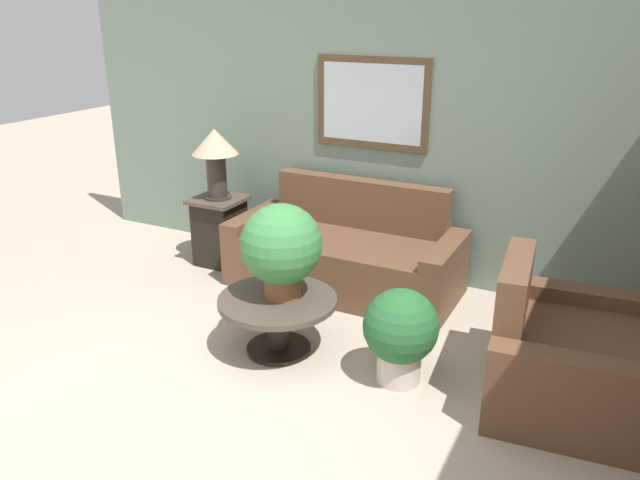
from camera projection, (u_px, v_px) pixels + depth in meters
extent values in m
plane|color=tan|center=(227.00, 439.00, 3.54)|extent=(20.00, 20.00, 0.00)
cube|color=slate|center=(402.00, 132.00, 5.33)|extent=(6.67, 0.06, 2.60)
cube|color=#4C3823|center=(372.00, 103.00, 5.33)|extent=(1.03, 0.03, 0.78)
cube|color=#B2BCC6|center=(371.00, 103.00, 5.32)|extent=(0.91, 0.01, 0.66)
cube|color=brown|center=(344.00, 263.00, 5.38)|extent=(1.60, 0.87, 0.46)
cube|color=brown|center=(361.00, 203.00, 5.51)|extent=(1.60, 0.16, 0.43)
cube|color=brown|center=(256.00, 241.00, 5.74)|extent=(0.18, 0.87, 0.56)
cube|color=brown|center=(445.00, 277.00, 4.98)|extent=(0.18, 0.87, 0.56)
cube|color=brown|center=(576.00, 368.00, 3.82)|extent=(1.05, 0.87, 0.46)
cube|color=brown|center=(515.00, 291.00, 3.81)|extent=(0.24, 0.79, 0.43)
cube|color=brown|center=(576.00, 404.00, 3.39)|extent=(0.99, 0.27, 0.56)
cube|color=brown|center=(578.00, 326.00, 4.22)|extent=(0.99, 0.27, 0.56)
cylinder|color=black|center=(279.00, 348.00, 4.46)|extent=(0.46, 0.46, 0.03)
cylinder|color=black|center=(278.00, 325.00, 4.40)|extent=(0.15, 0.15, 0.34)
cylinder|color=#473D33|center=(277.00, 300.00, 4.33)|extent=(0.83, 0.83, 0.04)
cube|color=black|center=(220.00, 233.00, 5.88)|extent=(0.39, 0.39, 0.61)
cube|color=#473D33|center=(218.00, 200.00, 5.77)|extent=(0.45, 0.45, 0.03)
cylinder|color=#2D2823|center=(218.00, 197.00, 5.76)|extent=(0.25, 0.25, 0.02)
cylinder|color=#2D2823|center=(217.00, 175.00, 5.69)|extent=(0.18, 0.18, 0.39)
cone|color=tan|center=(215.00, 141.00, 5.58)|extent=(0.42, 0.42, 0.23)
cylinder|color=brown|center=(282.00, 284.00, 4.32)|extent=(0.26, 0.26, 0.18)
sphere|color=#387A3D|center=(281.00, 244.00, 4.22)|extent=(0.56, 0.56, 0.56)
cylinder|color=beige|center=(399.00, 366.00, 4.07)|extent=(0.29, 0.29, 0.22)
sphere|color=#235B2D|center=(401.00, 326.00, 3.97)|extent=(0.49, 0.49, 0.49)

